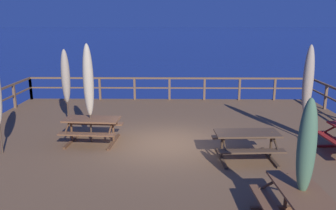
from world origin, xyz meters
TOP-DOWN VIEW (x-y plane):
  - ground_plane at (0.00, 0.00)m, footprint 600.00×600.00m
  - wooden_deck at (0.00, 0.00)m, footprint 13.75×12.57m
  - railing_waterside_far at (-0.00, 6.14)m, footprint 13.55×0.10m
  - picnic_table_mid_centre at (2.46, -4.51)m, footprint 1.49×1.87m
  - picnic_table_mid_left at (2.18, -1.19)m, footprint 1.78×1.48m
  - picnic_table_front_left at (-2.36, 0.11)m, footprint 1.79×1.52m
  - patio_umbrella_tall_front at (2.47, -4.43)m, footprint 0.32×0.32m
  - patio_umbrella_tall_mid_left at (4.35, 0.50)m, footprint 0.32×0.32m
  - patio_umbrella_tall_back_right at (-2.39, 0.12)m, footprint 0.32×0.32m
  - patio_umbrella_tall_back_left at (-3.75, 2.24)m, footprint 0.32×0.32m

SIDE VIEW (x-z plane):
  - ground_plane at x=0.00m, z-range 0.00..0.00m
  - wooden_deck at x=0.00m, z-range 0.00..0.85m
  - picnic_table_front_left at x=-2.36m, z-range 1.01..1.79m
  - picnic_table_mid_left at x=2.18m, z-range 1.01..1.79m
  - picnic_table_mid_centre at x=2.46m, z-range 1.01..1.79m
  - railing_waterside_far at x=0.00m, z-range 1.04..2.13m
  - patio_umbrella_tall_front at x=2.47m, z-range 1.18..3.63m
  - patio_umbrella_tall_back_left at x=-3.75m, z-range 1.22..3.95m
  - patio_umbrella_tall_mid_left at x=4.35m, z-range 1.25..4.27m
  - patio_umbrella_tall_back_right at x=-2.39m, z-range 1.26..4.32m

